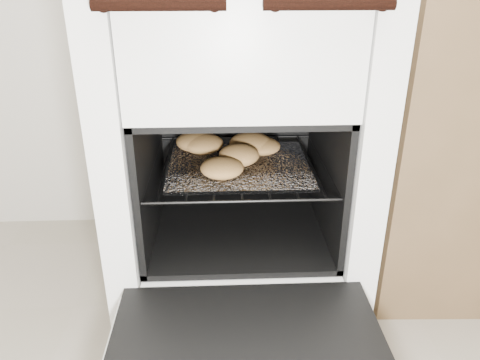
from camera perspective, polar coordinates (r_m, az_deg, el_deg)
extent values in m
cube|color=white|center=(1.31, -0.33, 5.72)|extent=(0.64, 0.69, 0.99)
cylinder|color=black|center=(0.88, -9.85, 20.29)|extent=(0.24, 0.02, 0.02)
cylinder|color=black|center=(0.90, 10.84, 20.29)|extent=(0.24, 0.02, 0.02)
cube|color=black|center=(0.98, 1.07, -20.95)|extent=(0.56, 0.43, 0.03)
cylinder|color=black|center=(1.26, -10.69, 1.70)|extent=(0.01, 0.45, 0.01)
cylinder|color=black|center=(1.28, 10.20, 2.06)|extent=(0.01, 0.45, 0.01)
cylinder|color=black|center=(1.06, 0.31, -2.63)|extent=(0.46, 0.01, 0.01)
cylinder|color=black|center=(1.45, -0.53, 5.22)|extent=(0.46, 0.01, 0.01)
cylinder|color=black|center=(1.26, -8.99, 1.74)|extent=(0.01, 0.43, 0.01)
cylinder|color=black|center=(1.25, -6.07, 1.80)|extent=(0.01, 0.43, 0.01)
cylinder|color=black|center=(1.25, -3.12, 1.86)|extent=(0.01, 0.43, 0.01)
cylinder|color=black|center=(1.25, -0.17, 1.91)|extent=(0.01, 0.43, 0.01)
cylinder|color=black|center=(1.25, 2.76, 1.96)|extent=(0.01, 0.43, 0.01)
cylinder|color=black|center=(1.26, 5.68, 2.01)|extent=(0.01, 0.43, 0.01)
cylinder|color=black|center=(1.27, 8.55, 2.04)|extent=(0.01, 0.43, 0.01)
cube|color=white|center=(1.23, -0.13, 1.80)|extent=(0.36, 0.32, 0.01)
ellipsoid|color=#B68449|center=(1.21, -0.13, 3.08)|extent=(0.12, 0.12, 0.05)
ellipsoid|color=#B68449|center=(1.32, 1.11, 4.72)|extent=(0.11, 0.11, 0.05)
ellipsoid|color=#B68449|center=(1.29, 2.71, 4.17)|extent=(0.12, 0.12, 0.04)
ellipsoid|color=#B68449|center=(1.32, -5.26, 4.74)|extent=(0.13, 0.13, 0.05)
ellipsoid|color=#B68449|center=(1.30, 1.30, 4.55)|extent=(0.13, 0.13, 0.05)
ellipsoid|color=#B68449|center=(1.30, -4.51, 4.45)|extent=(0.11, 0.11, 0.05)
ellipsoid|color=#B68449|center=(1.15, -2.21, 1.50)|extent=(0.13, 0.13, 0.05)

